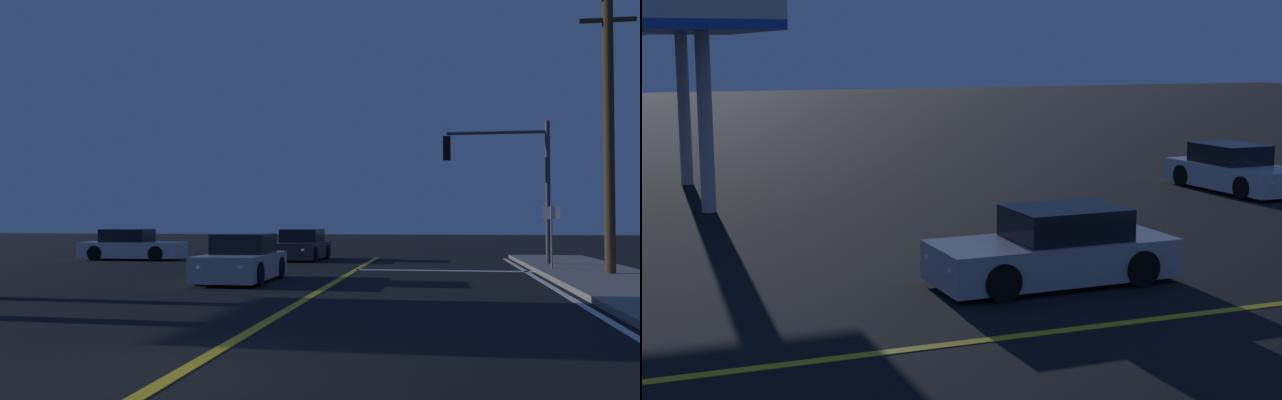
# 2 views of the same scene
# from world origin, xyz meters

# --- Properties ---
(lane_line_center) EXTENTS (0.20, 31.75, 0.01)m
(lane_line_center) POSITION_xyz_m (0.00, 9.34, 0.01)
(lane_line_center) COLOR gold
(lane_line_center) RESTS_ON ground
(car_parked_curb_silver) EXTENTS (1.86, 4.35, 1.34)m
(car_parked_curb_silver) POSITION_xyz_m (-2.62, 11.98, 0.58)
(car_parked_curb_silver) COLOR #B2B5BA
(car_parked_curb_silver) RESTS_ON ground
(car_following_oncoming_white) EXTENTS (4.47, 1.97, 1.34)m
(car_following_oncoming_white) POSITION_xyz_m (-10.41, 21.79, 0.58)
(car_following_oncoming_white) COLOR silver
(car_following_oncoming_white) RESTS_ON ground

